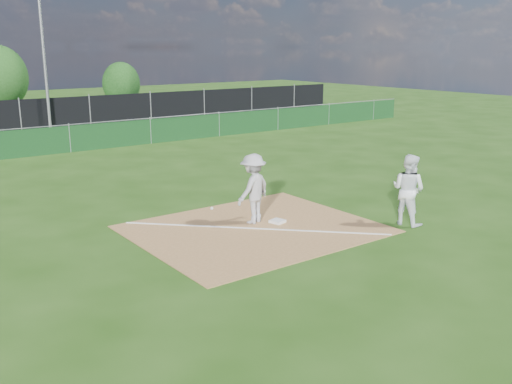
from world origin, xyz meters
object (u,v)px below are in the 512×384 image
play_at_first (253,189)px  runner (408,190)px  first_base (277,221)px  tree_right (121,84)px  car_right (76,107)px  light_pole (44,58)px

play_at_first → runner: size_ratio=1.08×
first_base → tree_right: tree_right is taller
car_right → first_base: bearing=-165.4°
first_base → play_at_first: bearing=140.8°
light_pole → tree_right: light_pole is taller
runner → first_base: bearing=43.9°
light_pole → car_right: light_pole is taller
play_at_first → tree_right: 32.92m
light_pole → play_at_first: 21.48m
tree_right → car_right: bearing=-140.5°
play_at_first → tree_right: tree_right is taller
tree_right → first_base: bearing=-106.7°
runner → car_right: size_ratio=0.44×
light_pole → play_at_first: bearing=-93.2°
car_right → runner: bearing=-159.5°
light_pole → tree_right: size_ratio=2.29×
tree_right → runner: bearing=-101.4°
light_pole → tree_right: 13.62m
light_pole → runner: light_pole is taller
light_pole → play_at_first: size_ratio=3.90×
play_at_first → car_right: bearing=80.0°
light_pole → first_base: light_pole is taller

